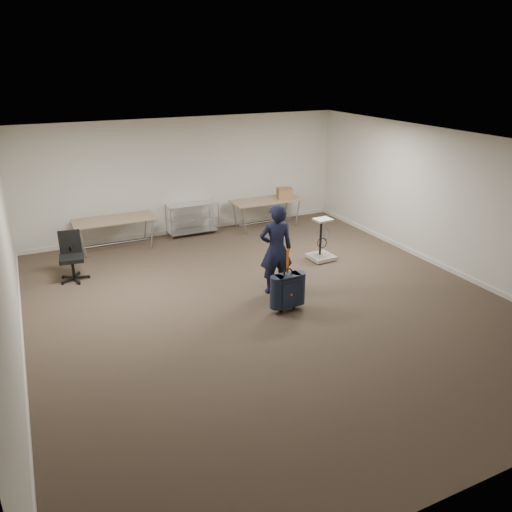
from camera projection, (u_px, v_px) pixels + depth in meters
ground at (269, 304)px, 8.84m from camera, size 9.00×9.00×0.00m
room_shell at (238, 274)px, 9.98m from camera, size 8.00×9.00×9.00m
folding_table_left at (114, 221)px, 11.15m from camera, size 1.80×0.75×0.73m
folding_table_right at (266, 202)px, 12.67m from camera, size 1.80×0.75×0.73m
wire_shelf at (192, 217)px, 12.21m from camera, size 1.22×0.47×0.80m
person at (276, 249)px, 9.02m from camera, size 0.69×0.52×1.69m
suitcase at (288, 290)px, 8.47m from camera, size 0.42×0.24×1.14m
office_chair at (73, 265)px, 9.75m from camera, size 0.58×0.58×0.96m
equipment_cart at (321, 249)px, 10.74m from camera, size 0.53×0.53×0.92m
cardboard_box at (284, 193)px, 12.72m from camera, size 0.42×0.34×0.27m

